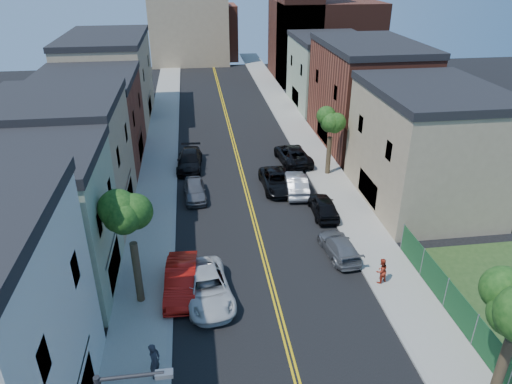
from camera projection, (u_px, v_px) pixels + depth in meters
name	position (u px, v px, depth m)	size (l,w,h in m)	color
sidewalk_left	(161.00, 144.00, 50.66)	(3.20, 100.00, 0.15)	gray
sidewalk_right	(303.00, 137.00, 52.59)	(3.20, 100.00, 0.15)	gray
curb_left	(177.00, 143.00, 50.87)	(0.30, 100.00, 0.15)	gray
curb_right	(288.00, 138.00, 52.37)	(0.30, 100.00, 0.15)	gray
bldg_left_palegrn	(28.00, 230.00, 26.83)	(9.00, 8.00, 8.50)	gray
bldg_left_tan_near	(63.00, 164.00, 34.66)	(9.00, 10.00, 9.00)	#998466
bldg_left_brick	(90.00, 123.00, 44.60)	(9.00, 12.00, 8.00)	brown
bldg_left_tan_far	(109.00, 81.00, 56.63)	(9.00, 16.00, 9.50)	#998466
bldg_right_tan	(426.00, 150.00, 37.19)	(9.00, 12.00, 9.00)	#998466
bldg_right_brick	(366.00, 97.00, 49.33)	(9.00, 14.00, 10.00)	brown
bldg_right_palegrn	(329.00, 74.00, 62.04)	(9.00, 12.00, 8.50)	gray
church	(319.00, 33.00, 74.28)	(16.20, 14.20, 22.60)	#4C2319
backdrop_left	(189.00, 30.00, 85.55)	(14.00, 8.00, 12.00)	#998466
backdrop_center	(210.00, 32.00, 90.02)	(10.00, 8.00, 10.00)	brown
fence_right	(460.00, 311.00, 25.38)	(0.04, 15.00, 1.90)	#143F1E
tree_left_mid	(128.00, 204.00, 24.76)	(5.20, 5.20, 9.29)	#372B1B
tree_right_far	(332.00, 115.00, 41.19)	(4.40, 4.40, 8.03)	#372B1B
red_sedan	(181.00, 280.00, 28.17)	(1.82, 5.22, 1.72)	#AF110B
white_pickup	(207.00, 287.00, 27.64)	(2.65, 5.74, 1.59)	silver
grey_car_left	(195.00, 190.00, 39.19)	(1.78, 4.41, 1.50)	#4F5056
black_car_left	(190.00, 160.00, 44.72)	(2.27, 5.58, 1.62)	black
grey_car_right	(339.00, 246.00, 31.76)	(1.88, 4.62, 1.34)	slate
black_car_right	(324.00, 206.00, 36.65)	(1.81, 4.50, 1.53)	black
silver_car_right	(296.00, 184.00, 40.12)	(1.75, 5.02, 1.65)	#B1B2B9
dark_car_right_far	(293.00, 155.00, 45.91)	(2.73, 5.93, 1.65)	black
black_suv_lane	(277.00, 181.00, 40.75)	(2.52, 5.47, 1.52)	black
pedestrian_left	(155.00, 361.00, 22.20)	(0.72, 0.47, 1.98)	#26272E
pedestrian_right	(381.00, 271.00, 28.77)	(0.82, 0.64, 1.69)	#AC2E1A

